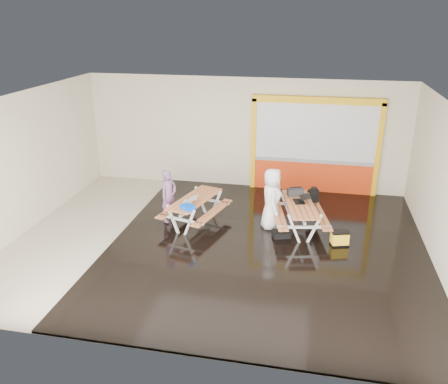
% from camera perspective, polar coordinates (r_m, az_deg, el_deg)
% --- Properties ---
extents(room, '(10.02, 8.02, 3.52)m').
position_cam_1_polar(room, '(10.64, -0.97, 2.00)').
color(room, beige).
rests_on(room, ground).
extents(deck, '(7.50, 7.98, 0.05)m').
position_cam_1_polar(deck, '(11.16, 5.41, -6.81)').
color(deck, black).
rests_on(deck, room).
extents(kiosk, '(3.88, 0.16, 3.00)m').
position_cam_1_polar(kiosk, '(14.25, 11.22, 5.42)').
color(kiosk, red).
rests_on(kiosk, room).
extents(picnic_table_left, '(1.73, 2.16, 0.76)m').
position_cam_1_polar(picnic_table_left, '(12.05, -3.63, -1.57)').
color(picnic_table_left, '#BB6E40').
rests_on(picnic_table_left, deck).
extents(picnic_table_right, '(1.68, 2.15, 0.77)m').
position_cam_1_polar(picnic_table_right, '(11.85, 9.43, -2.21)').
color(picnic_table_right, '#BB6E40').
rests_on(picnic_table_right, deck).
extents(person_left, '(0.53, 0.62, 1.42)m').
position_cam_1_polar(person_left, '(12.13, -6.92, -0.46)').
color(person_left, '#774F7A').
rests_on(person_left, deck).
extents(person_right, '(0.68, 0.90, 1.66)m').
position_cam_1_polar(person_right, '(11.83, 5.98, -0.91)').
color(person_right, white).
rests_on(person_right, deck).
extents(laptop_left, '(0.40, 0.36, 0.16)m').
position_cam_1_polar(laptop_left, '(11.71, -4.27, -1.08)').
color(laptop_left, silver).
rests_on(laptop_left, picnic_table_left).
extents(laptop_right, '(0.49, 0.46, 0.17)m').
position_cam_1_polar(laptop_right, '(11.86, 9.63, -0.96)').
color(laptop_right, black).
rests_on(laptop_right, picnic_table_right).
extents(blue_pouch, '(0.42, 0.39, 0.10)m').
position_cam_1_polar(blue_pouch, '(11.34, -4.55, -1.89)').
color(blue_pouch, blue).
rests_on(blue_pouch, picnic_table_left).
extents(toolbox, '(0.47, 0.34, 0.24)m').
position_cam_1_polar(toolbox, '(12.23, 8.92, -0.01)').
color(toolbox, black).
rests_on(toolbox, picnic_table_right).
extents(backpack, '(0.29, 0.24, 0.41)m').
position_cam_1_polar(backpack, '(12.56, 11.11, -0.35)').
color(backpack, black).
rests_on(backpack, picnic_table_right).
extents(dark_case, '(0.50, 0.43, 0.16)m').
position_cam_1_polar(dark_case, '(11.58, 7.18, -5.20)').
color(dark_case, black).
rests_on(dark_case, deck).
extents(fluke_bag, '(0.48, 0.38, 0.36)m').
position_cam_1_polar(fluke_bag, '(11.41, 14.25, -5.64)').
color(fluke_bag, black).
rests_on(fluke_bag, deck).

